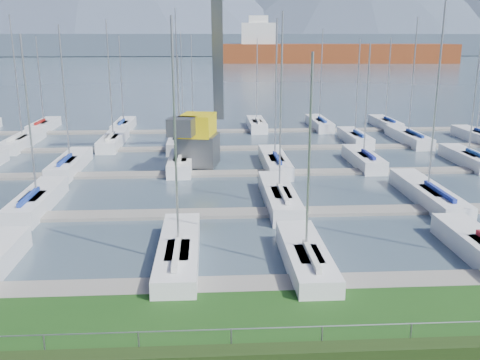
{
  "coord_description": "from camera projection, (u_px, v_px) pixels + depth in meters",
  "views": [
    {
      "loc": [
        -1.62,
        -15.5,
        10.39
      ],
      "look_at": [
        0.0,
        12.0,
        3.0
      ],
      "focal_mm": 40.0,
      "sensor_mm": 36.0,
      "label": 1
    }
  ],
  "objects": [
    {
      "name": "water",
      "position": [
        211.0,
        59.0,
        268.52
      ],
      "size": [
        800.0,
        540.0,
        0.2
      ],
      "primitive_type": "cube",
      "color": "#455665"
    },
    {
      "name": "hedge",
      "position": [
        263.0,
        358.0,
        17.26
      ],
      "size": [
        80.0,
        0.7,
        0.7
      ],
      "primitive_type": "cube",
      "color": "#203212",
      "rests_on": "grass"
    },
    {
      "name": "fence",
      "position": [
        262.0,
        328.0,
        17.42
      ],
      "size": [
        80.0,
        0.04,
        0.04
      ],
      "primitive_type": "cylinder",
      "rotation": [
        0.0,
        1.57,
        0.0
      ],
      "color": "gray",
      "rests_on": "grass"
    },
    {
      "name": "foothill",
      "position": [
        210.0,
        44.0,
        334.36
      ],
      "size": [
        900.0,
        80.0,
        12.0
      ],
      "primitive_type": "cube",
      "color": "#445264",
      "rests_on": "water"
    },
    {
      "name": "docks",
      "position": [
        230.0,
        174.0,
        42.86
      ],
      "size": [
        90.0,
        41.6,
        0.25
      ],
      "color": "gray",
      "rests_on": "water"
    },
    {
      "name": "crane",
      "position": [
        203.0,
        99.0,
        45.14
      ],
      "size": [
        4.89,
        13.41,
        22.35
      ],
      "rotation": [
        0.0,
        0.0,
        -0.21
      ],
      "color": "#4F5155",
      "rests_on": "water"
    },
    {
      "name": "cargo_ship_mid",
      "position": [
        328.0,
        54.0,
        227.61
      ],
      "size": [
        98.67,
        24.61,
        21.5
      ],
      "rotation": [
        0.0,
        0.0,
        -0.07
      ],
      "color": "brown",
      "rests_on": "water"
    },
    {
      "name": "sailboat_fleet",
      "position": [
        206.0,
        99.0,
        44.46
      ],
      "size": [
        75.94,
        49.03,
        13.63
      ],
      "color": "silver",
      "rests_on": "water"
    }
  ]
}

